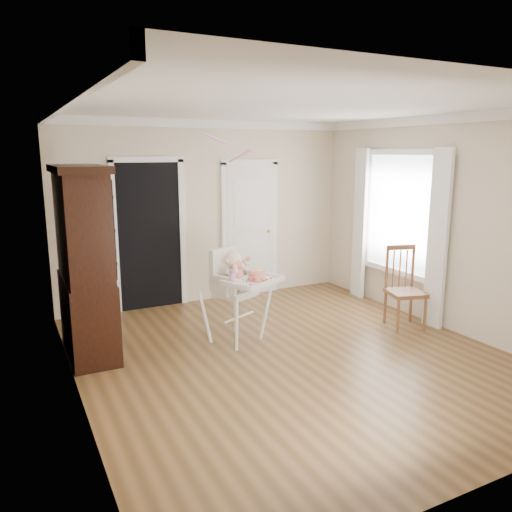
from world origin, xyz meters
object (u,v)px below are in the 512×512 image
sippy_cup (233,276)px  high_chair (236,284)px  china_cabinet (85,262)px  cake (257,275)px  dining_chair (405,290)px

sippy_cup → high_chair: bearing=57.5°
china_cabinet → high_chair: bearing=-14.6°
sippy_cup → china_cabinet: (-1.49, 0.63, 0.18)m
cake → dining_chair: size_ratio=0.24×
cake → high_chair: bearing=121.3°
sippy_cup → china_cabinet: china_cabinet is taller
high_chair → sippy_cup: size_ratio=6.74×
china_cabinet → dining_chair: (3.78, -0.94, -0.56)m
high_chair → cake: 0.33m
dining_chair → sippy_cup: bearing=-171.7°
high_chair → dining_chair: high_chair is taller
china_cabinet → cake: bearing=-20.8°
cake → sippy_cup: size_ratio=1.49×
sippy_cup → dining_chair: (2.29, -0.31, -0.38)m
china_cabinet → sippy_cup: bearing=-23.0°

